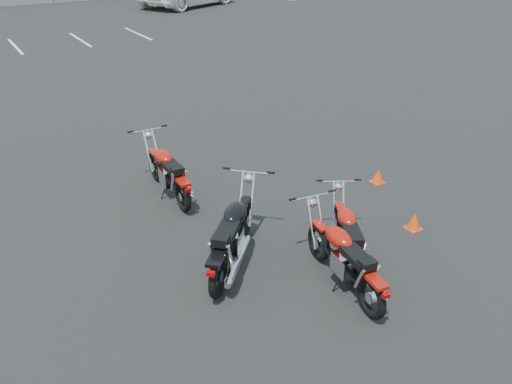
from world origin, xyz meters
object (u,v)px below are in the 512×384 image
motorcycle_third_red (348,236)px  motorcycle_rear_red (345,258)px  motorcycle_front_red (168,172)px  motorcycle_second_black (233,236)px

motorcycle_third_red → motorcycle_rear_red: size_ratio=0.89×
motorcycle_third_red → motorcycle_rear_red: bearing=-136.0°
motorcycle_front_red → motorcycle_rear_red: bearing=-75.5°
motorcycle_front_red → motorcycle_second_black: size_ratio=1.12×
motorcycle_front_red → motorcycle_second_black: 2.80m
motorcycle_second_black → motorcycle_third_red: motorcycle_second_black is taller
motorcycle_third_red → motorcycle_rear_red: motorcycle_rear_red is taller
motorcycle_front_red → motorcycle_second_black: (-0.08, -2.80, 0.03)m
motorcycle_second_black → motorcycle_front_red: bearing=88.4°
motorcycle_second_black → motorcycle_rear_red: (1.16, -1.38, -0.05)m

